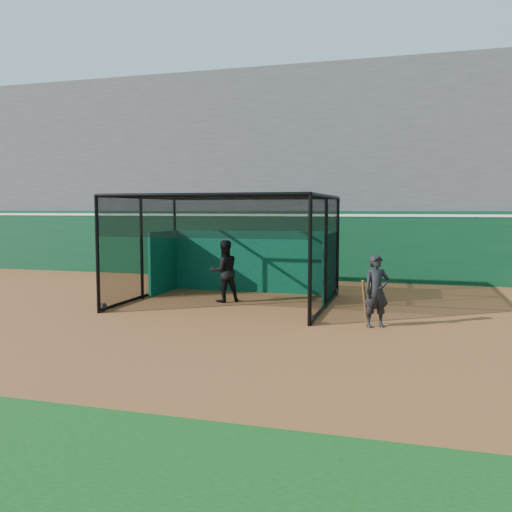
# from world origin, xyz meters

# --- Properties ---
(ground) EXTENTS (120.00, 120.00, 0.00)m
(ground) POSITION_xyz_m (0.00, 0.00, 0.00)
(ground) COLOR brown
(ground) RESTS_ON ground
(outfield_wall) EXTENTS (50.00, 0.50, 2.50)m
(outfield_wall) POSITION_xyz_m (0.00, 8.50, 1.29)
(outfield_wall) COLOR #09361C
(outfield_wall) RESTS_ON ground
(grandstand) EXTENTS (50.00, 7.85, 8.95)m
(grandstand) POSITION_xyz_m (0.00, 12.27, 4.48)
(grandstand) COLOR #4C4C4F
(grandstand) RESTS_ON ground
(batting_cage) EXTENTS (5.38, 4.60, 2.91)m
(batting_cage) POSITION_xyz_m (-0.68, 2.93, 1.45)
(batting_cage) COLOR black
(batting_cage) RESTS_ON ground
(batter) EXTENTS (1.05, 1.04, 1.71)m
(batter) POSITION_xyz_m (-0.89, 3.09, 0.86)
(batter) COLOR black
(batter) RESTS_ON ground
(on_deck_player) EXTENTS (0.69, 0.61, 1.58)m
(on_deck_player) POSITION_xyz_m (3.38, 0.97, 0.79)
(on_deck_player) COLOR black
(on_deck_player) RESTS_ON ground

